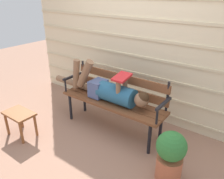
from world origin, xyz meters
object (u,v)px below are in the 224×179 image
park_bench (115,97)px  reclining_person (108,90)px  potted_plant (170,156)px  footstool (20,117)px

park_bench → reclining_person: 0.15m
reclining_person → potted_plant: (1.14, -0.41, -0.30)m
footstool → potted_plant: size_ratio=0.73×
park_bench → potted_plant: 1.18m
park_bench → footstool: (-0.95, -0.95, -0.22)m
potted_plant → footstool: bearing=-166.9°
reclining_person → footstool: bearing=-134.9°
footstool → potted_plant: bearing=13.1°
park_bench → reclining_person: (-0.07, -0.06, 0.12)m
footstool → potted_plant: 2.07m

